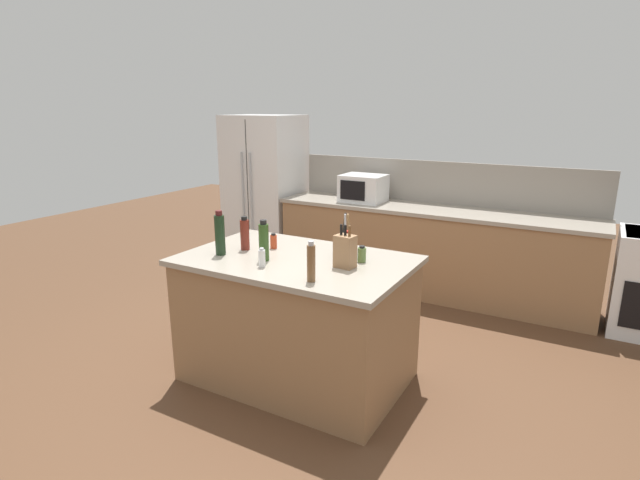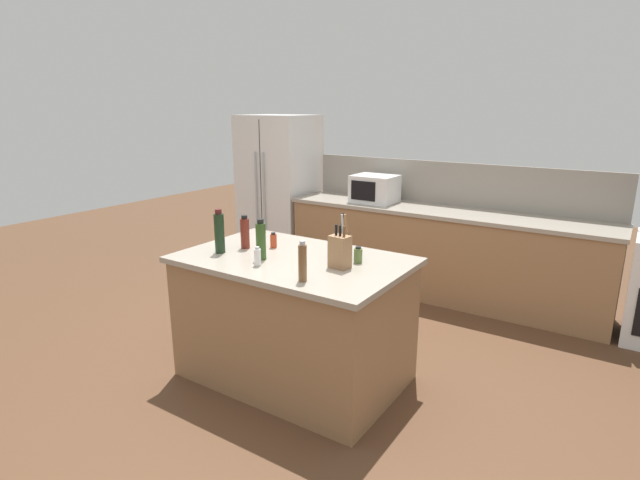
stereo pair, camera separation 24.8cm
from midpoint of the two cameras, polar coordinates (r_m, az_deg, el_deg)
name	(u,v)px [view 1 (the left image)]	position (r m, az deg, el deg)	size (l,w,h in m)	color
ground_plane	(297,376)	(3.93, -4.48, -15.30)	(14.00, 14.00, 0.00)	brown
back_counter_run	(429,251)	(5.46, 11.04, -1.24)	(3.38, 0.66, 0.94)	#936B47
wall_backsplash	(441,183)	(5.61, 12.44, 6.42)	(3.34, 0.03, 0.46)	gray
kitchen_island	(297,319)	(3.71, -4.63, -9.00)	(1.62, 1.03, 0.94)	#936B47
refrigerator	(265,191)	(6.39, -7.38, 5.57)	(0.88, 0.75, 1.87)	white
microwave	(363,188)	(5.61, 3.71, 5.92)	(0.47, 0.39, 0.30)	white
knife_block	(345,251)	(3.30, 0.74, -1.28)	(0.14, 0.11, 0.29)	#936B47
utensil_crock	(346,246)	(3.53, 0.97, -0.74)	(0.12, 0.12, 0.32)	#333D4C
wine_bottle	(220,234)	(3.68, -13.28, 0.65)	(0.07, 0.07, 0.32)	black
soy_sauce_bottle	(347,243)	(3.64, 1.10, -0.31)	(0.06, 0.06, 0.17)	black
salt_shaker	(262,258)	(3.37, -8.76, -2.07)	(0.05, 0.05, 0.13)	silver
vinegar_bottle	(245,234)	(3.78, -10.45, 0.66)	(0.07, 0.07, 0.25)	maroon
olive_oil_bottle	(264,241)	(3.48, -8.47, -0.19)	(0.07, 0.07, 0.29)	#2D4C1E
spice_jar_oregano	(362,254)	(3.44, 2.75, -1.68)	(0.06, 0.06, 0.11)	#567038
pepper_grinder	(311,263)	(3.04, -3.36, -2.61)	(0.05, 0.05, 0.26)	brown
spice_jar_paprika	(274,241)	(3.79, -7.20, -0.17)	(0.05, 0.05, 0.12)	#B73D1E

